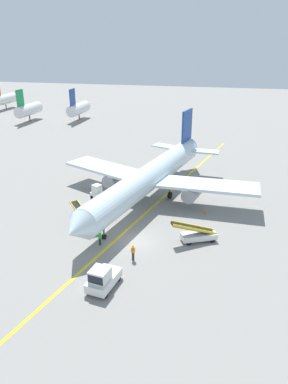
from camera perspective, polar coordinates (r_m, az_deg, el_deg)
The scene contains 14 objects.
ground_plane at distance 39.44m, azimuth -1.41°, elevation -7.73°, with size 300.00×300.00×0.00m, color gray.
taxi_line_yellow at distance 43.89m, azimuth -0.87°, elevation -4.39°, with size 0.30×80.00×0.01m, color yellow.
airliner at distance 48.20m, azimuth 1.12°, elevation 2.56°, with size 27.97×35.05×10.10m.
pushback_tug at distance 32.27m, azimuth -6.57°, elevation -13.44°, with size 2.40×3.84×2.20m.
baggage_tug_near_wing at distance 49.41m, azimuth -7.21°, elevation -0.21°, with size 2.73×2.27×2.10m.
belt_loader_forward_hold at distance 42.02m, azimuth -9.26°, elevation -4.82°, with size 4.60×4.22×2.59m.
belt_loader_aft_hold at distance 39.48m, azimuth 8.48°, elevation -6.66°, with size 5.04×3.32×2.59m.
ground_crew_marshaller at distance 35.81m, azimuth -1.75°, elevation -9.45°, with size 0.36×0.24×1.70m.
ground_crew_wing_walker at distance 38.54m, azimuth -7.00°, elevation -7.13°, with size 0.36×0.24×1.70m.
safety_cone_nose_left at distance 46.10m, azimuth 9.72°, elevation -3.06°, with size 0.36×0.36×0.44m, color orange.
safety_cone_nose_right at distance 55.88m, azimuth -6.48°, elevation 1.78°, with size 0.36×0.36×0.44m, color orange.
distant_aircraft_far_left at distance 127.48m, azimuth -21.15°, elevation 13.56°, with size 3.00×10.10×8.80m.
distant_aircraft_mid_left at distance 104.85m, azimuth -17.80°, elevation 12.33°, with size 3.00×10.10×8.80m.
distant_aircraft_mid_right at distance 103.15m, azimuth -10.33°, elevation 12.87°, with size 3.00×10.10×8.80m.
Camera 1 is at (8.94, -32.89, 19.86)m, focal length 33.75 mm.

